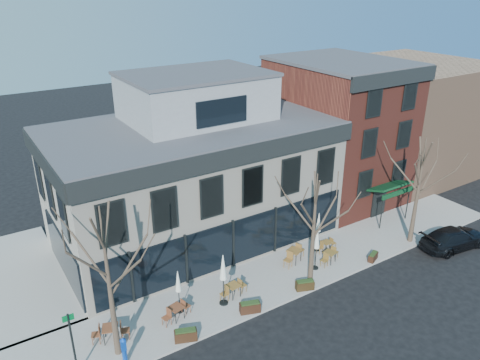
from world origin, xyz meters
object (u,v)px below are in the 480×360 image
parked_sedan (454,238)px  call_box (124,350)px  cafe_set_0 (111,332)px  umbrella_0 (178,283)px

parked_sedan → call_box: bearing=92.2°
cafe_set_0 → umbrella_0: size_ratio=0.75×
cafe_set_0 → call_box: bearing=-88.1°
umbrella_0 → parked_sedan: bearing=-11.7°
call_box → umbrella_0: size_ratio=0.58×
call_box → parked_sedan: bearing=-4.7°
cafe_set_0 → umbrella_0: umbrella_0 is taller
call_box → umbrella_0: 4.40m
umbrella_0 → cafe_set_0: bearing=-177.7°
call_box → cafe_set_0: (-0.06, 1.82, -0.27)m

